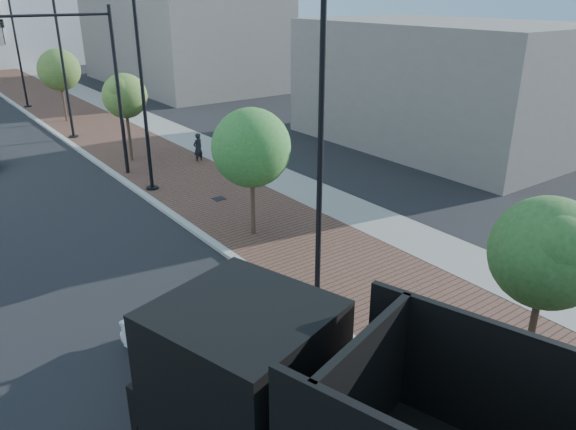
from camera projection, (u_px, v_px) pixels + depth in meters
sidewalk at (90, 116)px, 40.28m from camera, size 7.00×140.00×0.12m
concrete_strip at (125, 111)px, 41.76m from camera, size 2.40×140.00×0.13m
curb at (39, 122)px, 38.35m from camera, size 0.30×140.00×0.14m
white_sedan at (191, 347)px, 13.16m from camera, size 2.30×4.10×1.28m
pedestrian at (198, 148)px, 29.12m from camera, size 0.67×0.53×1.62m
streetlight_1 at (317, 161)px, 14.65m from camera, size 1.44×0.56×9.21m
streetlight_2 at (142, 85)px, 23.47m from camera, size 1.72×0.56×9.28m
streetlight_3 at (61, 68)px, 32.53m from camera, size 1.44×0.56×9.21m
streetlight_4 at (17, 44)px, 41.35m from camera, size 1.72×0.56×9.28m
traffic_mast at (97, 75)px, 25.15m from camera, size 5.09×0.20×8.00m
tree_0 at (547, 252)px, 11.09m from camera, size 2.37×2.32×4.83m
tree_1 at (252, 148)px, 19.38m from camera, size 2.82×2.82×4.84m
tree_2 at (125, 96)px, 28.27m from camera, size 2.35×2.30×4.70m
tree_3 at (60, 70)px, 37.20m from camera, size 2.80×2.80×5.00m
commercial_block_ne at (180, 42)px, 53.10m from camera, size 12.00×22.00×8.00m
commercial_block_e at (441, 84)px, 32.03m from camera, size 10.00×16.00×7.00m
utility_cover_1 at (409, 306)px, 15.80m from camera, size 0.50×0.50×0.02m
utility_cover_2 at (219, 199)px, 24.00m from camera, size 0.50×0.50×0.02m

